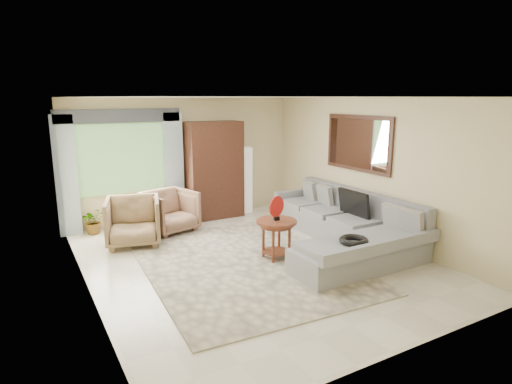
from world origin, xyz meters
TOP-DOWN VIEW (x-y plane):
  - ground at (0.00, 0.00)m, footprint 6.00×6.00m
  - area_rug at (-0.20, -0.05)m, footprint 3.23×4.17m
  - sectional_sofa at (1.78, -0.18)m, footprint 2.30×3.46m
  - tv_screen at (2.05, -0.07)m, footprint 0.14×0.74m
  - garden_hose at (1.00, -1.24)m, footprint 0.43×0.43m
  - coffee_table at (0.37, -0.11)m, footprint 0.66×0.66m
  - red_disc at (0.37, -0.11)m, footprint 0.33×0.13m
  - armchair_left at (-1.48, 1.76)m, footprint 1.14×1.16m
  - armchair_right at (-0.66, 2.16)m, footprint 1.08×1.10m
  - potted_plant at (-2.00, 2.79)m, footprint 0.58×0.55m
  - armoire at (0.55, 2.72)m, footprint 1.20×0.55m
  - floor_lamp at (1.35, 2.78)m, footprint 0.24×0.24m
  - window at (-1.35, 2.97)m, footprint 1.80×0.04m
  - curtain_left at (-2.40, 2.88)m, footprint 0.40×0.08m
  - curtain_right at (-0.30, 2.88)m, footprint 0.40×0.08m
  - valance at (-1.35, 2.90)m, footprint 2.40×0.12m
  - wall_mirror at (2.46, 0.35)m, footprint 0.05×1.70m

SIDE VIEW (x-z plane):
  - ground at x=0.00m, z-range 0.00..0.00m
  - area_rug at x=-0.20m, z-range 0.00..0.02m
  - potted_plant at x=-2.00m, z-range 0.00..0.51m
  - sectional_sofa at x=1.78m, z-range -0.17..0.73m
  - coffee_table at x=0.37m, z-range 0.02..0.68m
  - armchair_right at x=-0.66m, z-range 0.00..0.82m
  - armchair_left at x=-1.48m, z-range 0.00..0.86m
  - garden_hose at x=1.00m, z-range 0.50..0.59m
  - tv_screen at x=2.05m, z-range 0.48..0.96m
  - floor_lamp at x=1.35m, z-range 0.00..1.50m
  - red_disc at x=0.37m, z-range 0.72..1.06m
  - armoire at x=0.55m, z-range 0.00..2.10m
  - curtain_left at x=-2.40m, z-range 0.00..2.30m
  - curtain_right at x=-0.30m, z-range 0.00..2.30m
  - window at x=-1.35m, z-range 0.70..2.10m
  - wall_mirror at x=2.46m, z-range 1.22..2.27m
  - valance at x=-1.35m, z-range 2.12..2.38m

